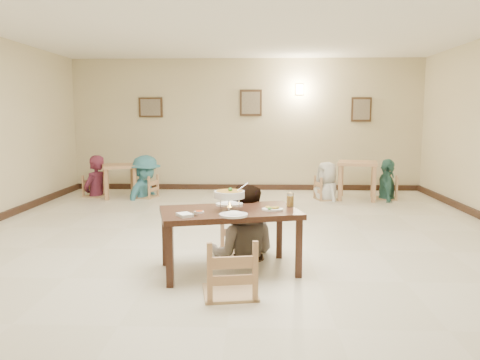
{
  "coord_description": "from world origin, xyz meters",
  "views": [
    {
      "loc": [
        0.23,
        -5.81,
        1.7
      ],
      "look_at": [
        0.04,
        -0.26,
        0.94
      ],
      "focal_mm": 35.0,
      "sensor_mm": 36.0,
      "label": 1
    }
  ],
  "objects_px": {
    "bg_chair_rl": "(327,178)",
    "main_table": "(230,217)",
    "chair_far": "(240,211)",
    "bg_diner_d": "(388,159)",
    "bg_diner_a": "(94,155)",
    "bg_chair_ll": "(95,176)",
    "main_diner": "(243,184)",
    "bg_diner_c": "(327,162)",
    "drink_glass": "(290,200)",
    "curry_warmer": "(229,195)",
    "bg_table_left": "(120,171)",
    "bg_chair_rr": "(387,178)",
    "bg_chair_lr": "(145,176)",
    "bg_diner_b": "(145,155)",
    "bg_table_right": "(357,168)",
    "chair_near": "(230,240)"
  },
  "relations": [
    {
      "from": "bg_chair_rl",
      "to": "main_table",
      "type": "bearing_deg",
      "value": 145.06
    },
    {
      "from": "chair_far",
      "to": "bg_diner_d",
      "type": "distance_m",
      "value": 4.96
    },
    {
      "from": "bg_diner_a",
      "to": "main_table",
      "type": "bearing_deg",
      "value": 53.47
    },
    {
      "from": "bg_chair_ll",
      "to": "bg_chair_rl",
      "type": "relative_size",
      "value": 0.96
    },
    {
      "from": "chair_far",
      "to": "bg_chair_rl",
      "type": "distance_m",
      "value": 4.23
    },
    {
      "from": "main_diner",
      "to": "bg_diner_c",
      "type": "height_order",
      "value": "main_diner"
    },
    {
      "from": "chair_far",
      "to": "drink_glass",
      "type": "distance_m",
      "value": 0.76
    },
    {
      "from": "curry_warmer",
      "to": "bg_diner_a",
      "type": "xyz_separation_m",
      "value": [
        -3.14,
        4.77,
        0.02
      ]
    },
    {
      "from": "bg_diner_a",
      "to": "bg_diner_d",
      "type": "distance_m",
      "value": 6.13
    },
    {
      "from": "bg_diner_a",
      "to": "bg_chair_rl",
      "type": "bearing_deg",
      "value": 107.75
    },
    {
      "from": "bg_table_left",
      "to": "bg_chair_rl",
      "type": "bearing_deg",
      "value": -1.77
    },
    {
      "from": "bg_table_left",
      "to": "bg_chair_ll",
      "type": "distance_m",
      "value": 0.57
    },
    {
      "from": "bg_chair_rr",
      "to": "bg_diner_a",
      "type": "xyz_separation_m",
      "value": [
        -6.13,
        0.07,
        0.44
      ]
    },
    {
      "from": "main_diner",
      "to": "bg_table_left",
      "type": "xyz_separation_m",
      "value": [
        -2.72,
        4.09,
        -0.33
      ]
    },
    {
      "from": "bg_chair_lr",
      "to": "bg_diner_c",
      "type": "distance_m",
      "value": 3.79
    },
    {
      "from": "bg_table_left",
      "to": "bg_chair_rr",
      "type": "relative_size",
      "value": 1.01
    },
    {
      "from": "bg_chair_rr",
      "to": "bg_diner_b",
      "type": "relative_size",
      "value": 0.5
    },
    {
      "from": "bg_table_left",
      "to": "bg_chair_lr",
      "type": "relative_size",
      "value": 1.0
    },
    {
      "from": "chair_far",
      "to": "bg_chair_lr",
      "type": "relative_size",
      "value": 1.21
    },
    {
      "from": "bg_chair_ll",
      "to": "bg_diner_c",
      "type": "relative_size",
      "value": 0.55
    },
    {
      "from": "bg_table_right",
      "to": "bg_diner_b",
      "type": "height_order",
      "value": "bg_diner_b"
    },
    {
      "from": "bg_chair_lr",
      "to": "bg_diner_c",
      "type": "height_order",
      "value": "bg_diner_c"
    },
    {
      "from": "bg_chair_ll",
      "to": "chair_far",
      "type": "bearing_deg",
      "value": -125.17
    },
    {
      "from": "main_table",
      "to": "chair_far",
      "type": "xyz_separation_m",
      "value": [
        0.1,
        0.65,
        -0.07
      ]
    },
    {
      "from": "bg_table_right",
      "to": "bg_diner_c",
      "type": "relative_size",
      "value": 0.59
    },
    {
      "from": "bg_diner_b",
      "to": "bg_table_left",
      "type": "bearing_deg",
      "value": 104.5
    },
    {
      "from": "bg_chair_rr",
      "to": "drink_glass",
      "type": "bearing_deg",
      "value": -13.93
    },
    {
      "from": "bg_table_left",
      "to": "drink_glass",
      "type": "bearing_deg",
      "value": -53.93
    },
    {
      "from": "main_table",
      "to": "chair_near",
      "type": "distance_m",
      "value": 0.67
    },
    {
      "from": "bg_chair_ll",
      "to": "bg_diner_a",
      "type": "xyz_separation_m",
      "value": [
        0.0,
        0.0,
        0.45
      ]
    },
    {
      "from": "main_table",
      "to": "chair_far",
      "type": "height_order",
      "value": "chair_far"
    },
    {
      "from": "main_table",
      "to": "bg_chair_ll",
      "type": "bearing_deg",
      "value": 109.27
    },
    {
      "from": "drink_glass",
      "to": "bg_diner_d",
      "type": "bearing_deg",
      "value": 62.53
    },
    {
      "from": "bg_diner_c",
      "to": "drink_glass",
      "type": "bearing_deg",
      "value": -35.05
    },
    {
      "from": "chair_near",
      "to": "curry_warmer",
      "type": "distance_m",
      "value": 0.72
    },
    {
      "from": "chair_far",
      "to": "curry_warmer",
      "type": "relative_size",
      "value": 2.93
    },
    {
      "from": "main_table",
      "to": "drink_glass",
      "type": "distance_m",
      "value": 0.72
    },
    {
      "from": "bg_chair_rr",
      "to": "chair_near",
      "type": "bearing_deg",
      "value": -15.4
    },
    {
      "from": "main_diner",
      "to": "bg_diner_b",
      "type": "xyz_separation_m",
      "value": [
        -2.17,
        4.06,
        0.01
      ]
    },
    {
      "from": "bg_table_left",
      "to": "bg_table_right",
      "type": "relative_size",
      "value": 0.97
    },
    {
      "from": "bg_diner_d",
      "to": "bg_diner_b",
      "type": "bearing_deg",
      "value": 99.65
    },
    {
      "from": "drink_glass",
      "to": "main_diner",
      "type": "bearing_deg",
      "value": 144.55
    },
    {
      "from": "chair_near",
      "to": "main_diner",
      "type": "distance_m",
      "value": 1.31
    },
    {
      "from": "main_table",
      "to": "bg_table_left",
      "type": "relative_size",
      "value": 1.83
    },
    {
      "from": "main_table",
      "to": "bg_chair_rr",
      "type": "distance_m",
      "value": 5.55
    },
    {
      "from": "bg_diner_a",
      "to": "bg_diner_d",
      "type": "height_order",
      "value": "bg_diner_a"
    },
    {
      "from": "bg_chair_rl",
      "to": "bg_chair_rr",
      "type": "distance_m",
      "value": 1.26
    },
    {
      "from": "chair_near",
      "to": "bg_diner_a",
      "type": "relative_size",
      "value": 0.61
    },
    {
      "from": "chair_far",
      "to": "chair_near",
      "type": "height_order",
      "value": "chair_far"
    },
    {
      "from": "bg_diner_d",
      "to": "curry_warmer",
      "type": "bearing_deg",
      "value": 156.98
    }
  ]
}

